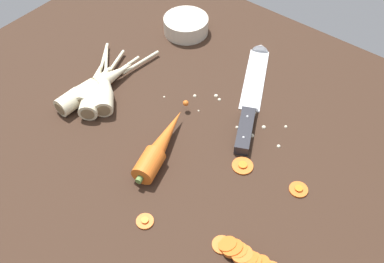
% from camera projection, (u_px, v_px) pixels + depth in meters
% --- Properties ---
extents(ground_plane, '(1.20, 0.90, 0.04)m').
position_uv_depth(ground_plane, '(198.00, 137.00, 0.90)').
color(ground_plane, '#332116').
extents(chefs_knife, '(0.18, 0.33, 0.04)m').
position_uv_depth(chefs_knife, '(253.00, 90.00, 0.95)').
color(chefs_knife, silver).
rests_on(chefs_knife, ground_plane).
extents(whole_carrot, '(0.09, 0.21, 0.04)m').
position_uv_depth(whole_carrot, '(161.00, 145.00, 0.84)').
color(whole_carrot, '#D6601E').
rests_on(whole_carrot, ground_plane).
extents(parsnip_front, '(0.09, 0.19, 0.04)m').
position_uv_depth(parsnip_front, '(97.00, 85.00, 0.95)').
color(parsnip_front, beige).
rests_on(parsnip_front, ground_plane).
extents(parsnip_mid_left, '(0.16, 0.21, 0.04)m').
position_uv_depth(parsnip_mid_left, '(95.00, 88.00, 0.94)').
color(parsnip_mid_left, beige).
rests_on(parsnip_mid_left, ground_plane).
extents(parsnip_mid_right, '(0.04, 0.23, 0.04)m').
position_uv_depth(parsnip_mid_right, '(87.00, 90.00, 0.94)').
color(parsnip_mid_right, beige).
rests_on(parsnip_mid_right, ground_plane).
extents(parsnip_back, '(0.16, 0.17, 0.04)m').
position_uv_depth(parsnip_back, '(104.00, 88.00, 0.94)').
color(parsnip_back, beige).
rests_on(parsnip_back, ground_plane).
extents(parsnip_outer, '(0.06, 0.24, 0.04)m').
position_uv_depth(parsnip_outer, '(103.00, 82.00, 0.95)').
color(parsnip_outer, beige).
rests_on(parsnip_outer, ground_plane).
extents(carrot_slice_stack, '(0.12, 0.04, 0.04)m').
position_uv_depth(carrot_slice_stack, '(245.00, 257.00, 0.70)').
color(carrot_slice_stack, '#D6601E').
rests_on(carrot_slice_stack, ground_plane).
extents(carrot_slice_stray_near, '(0.03, 0.03, 0.01)m').
position_uv_depth(carrot_slice_stray_near, '(145.00, 221.00, 0.75)').
color(carrot_slice_stray_near, '#D6601E').
rests_on(carrot_slice_stray_near, ground_plane).
extents(carrot_slice_stray_mid, '(0.04, 0.04, 0.01)m').
position_uv_depth(carrot_slice_stray_mid, '(243.00, 165.00, 0.83)').
color(carrot_slice_stray_mid, '#D6601E').
rests_on(carrot_slice_stray_mid, ground_plane).
extents(carrot_slice_stray_far, '(0.03, 0.03, 0.01)m').
position_uv_depth(carrot_slice_stray_far, '(297.00, 191.00, 0.79)').
color(carrot_slice_stray_far, '#D6601E').
rests_on(carrot_slice_stray_far, ground_plane).
extents(prep_bowl, '(0.11, 0.11, 0.04)m').
position_uv_depth(prep_bowl, '(186.00, 25.00, 1.08)').
color(prep_bowl, beige).
rests_on(prep_bowl, ground_plane).
extents(mince_crumbs, '(0.27, 0.09, 0.01)m').
position_uv_depth(mince_crumbs, '(240.00, 115.00, 0.91)').
color(mince_crumbs, beige).
rests_on(mince_crumbs, ground_plane).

